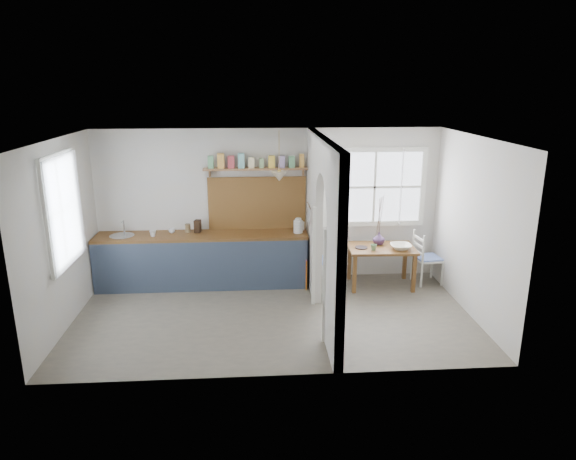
{
  "coord_description": "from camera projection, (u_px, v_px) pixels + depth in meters",
  "views": [
    {
      "loc": [
        -0.27,
        -6.92,
        3.31
      ],
      "look_at": [
        0.25,
        0.56,
        1.16
      ],
      "focal_mm": 32.0,
      "sensor_mm": 36.0,
      "label": 1
    }
  ],
  "objects": [
    {
      "name": "chair_right",
      "position": [
        428.0,
        257.0,
        8.71
      ],
      "size": [
        0.47,
        0.47,
        0.91
      ],
      "primitive_type": null,
      "rotation": [
        0.0,
        0.0,
        1.71
      ],
      "color": "silver",
      "rests_on": "floor"
    },
    {
      "name": "floor",
      "position": [
        274.0,
        316.0,
        7.56
      ],
      "size": [
        5.8,
        3.2,
        0.01
      ],
      "primitive_type": "cube",
      "color": "#6F6753",
      "rests_on": "ground"
    },
    {
      "name": "towel_magenta",
      "position": [
        306.0,
        274.0,
        8.47
      ],
      "size": [
        0.02,
        0.03,
        0.48
      ],
      "primitive_type": "cube",
      "color": "#BE3A81",
      "rests_on": "counter"
    },
    {
      "name": "mug_a",
      "position": [
        153.0,
        234.0,
        8.35
      ],
      "size": [
        0.11,
        0.11,
        0.1
      ],
      "primitive_type": "imported",
      "rotation": [
        0.0,
        0.0,
        0.06
      ],
      "color": "silver",
      "rests_on": "counter"
    },
    {
      "name": "partition",
      "position": [
        322.0,
        219.0,
        7.26
      ],
      "size": [
        0.12,
        3.2,
        2.6
      ],
      "color": "beige",
      "rests_on": "floor"
    },
    {
      "name": "vase",
      "position": [
        379.0,
        239.0,
        8.63
      ],
      "size": [
        0.27,
        0.27,
        0.21
      ],
      "primitive_type": "imported",
      "rotation": [
        0.0,
        0.0,
        -0.43
      ],
      "color": "#41284D",
      "rests_on": "dining_table"
    },
    {
      "name": "backsplash",
      "position": [
        257.0,
        203.0,
        8.69
      ],
      "size": [
        1.65,
        0.03,
        0.9
      ],
      "primitive_type": "cube",
      "color": "brown",
      "rests_on": "walls"
    },
    {
      "name": "towel_orange",
      "position": [
        306.0,
        276.0,
        8.44
      ],
      "size": [
        0.02,
        0.03,
        0.51
      ],
      "primitive_type": "cube",
      "color": "#BD651B",
      "rests_on": "counter"
    },
    {
      "name": "counter",
      "position": [
        203.0,
        259.0,
        8.63
      ],
      "size": [
        3.5,
        0.6,
        0.9
      ],
      "color": "brown",
      "rests_on": "floor"
    },
    {
      "name": "jar",
      "position": [
        188.0,
        228.0,
        8.58
      ],
      "size": [
        0.1,
        0.1,
        0.14
      ],
      "primitive_type": "cylinder",
      "rotation": [
        0.0,
        0.0,
        0.19
      ],
      "color": "brown",
      "rests_on": "counter"
    },
    {
      "name": "pendant_lamp",
      "position": [
        279.0,
        176.0,
        8.16
      ],
      "size": [
        0.26,
        0.26,
        0.16
      ],
      "primitive_type": "cone",
      "color": "beige",
      "rests_on": "ceiling"
    },
    {
      "name": "walls",
      "position": [
        273.0,
        232.0,
        7.2
      ],
      "size": [
        5.81,
        3.21,
        2.6
      ],
      "color": "beige",
      "rests_on": "floor"
    },
    {
      "name": "utensil_rail",
      "position": [
        309.0,
        206.0,
        8.07
      ],
      "size": [
        0.02,
        0.5,
        0.02
      ],
      "primitive_type": "cylinder",
      "rotation": [
        1.57,
        0.0,
        0.0
      ],
      "color": "silver",
      "rests_on": "partition"
    },
    {
      "name": "table_cup",
      "position": [
        374.0,
        247.0,
        8.35
      ],
      "size": [
        0.11,
        0.11,
        0.1
      ],
      "primitive_type": "imported",
      "rotation": [
        0.0,
        0.0,
        -0.04
      ],
      "color": "#5F885A",
      "rests_on": "dining_table"
    },
    {
      "name": "bowl",
      "position": [
        401.0,
        247.0,
        8.41
      ],
      "size": [
        0.35,
        0.35,
        0.08
      ],
      "primitive_type": "imported",
      "rotation": [
        0.0,
        0.0,
        -0.03
      ],
      "color": "white",
      "rests_on": "dining_table"
    },
    {
      "name": "ceiling",
      "position": [
        272.0,
        138.0,
        6.85
      ],
      "size": [
        5.8,
        3.2,
        0.01
      ],
      "primitive_type": "cube",
      "color": "beige",
      "rests_on": "walls"
    },
    {
      "name": "plate",
      "position": [
        361.0,
        247.0,
        8.48
      ],
      "size": [
        0.22,
        0.22,
        0.02
      ],
      "primitive_type": "cylinder",
      "rotation": [
        0.0,
        0.0,
        0.09
      ],
      "color": "black",
      "rests_on": "dining_table"
    },
    {
      "name": "nook_window",
      "position": [
        375.0,
        187.0,
        8.74
      ],
      "size": [
        1.76,
        0.1,
        1.3
      ],
      "primitive_type": null,
      "color": "white",
      "rests_on": "walls"
    },
    {
      "name": "mug_b",
      "position": [
        172.0,
        231.0,
        8.54
      ],
      "size": [
        0.12,
        0.12,
        0.08
      ],
      "primitive_type": "imported",
      "rotation": [
        0.0,
        0.0,
        -0.12
      ],
      "color": "silver",
      "rests_on": "counter"
    },
    {
      "name": "kettle",
      "position": [
        298.0,
        225.0,
        8.54
      ],
      "size": [
        0.22,
        0.19,
        0.25
      ],
      "primitive_type": null,
      "rotation": [
        0.0,
        0.0,
        -0.11
      ],
      "color": "silver",
      "rests_on": "counter"
    },
    {
      "name": "knife_block",
      "position": [
        198.0,
        226.0,
        8.58
      ],
      "size": [
        0.12,
        0.15,
        0.21
      ],
      "primitive_type": "cube",
      "rotation": [
        0.0,
        0.0,
        -0.19
      ],
      "color": "black",
      "rests_on": "counter"
    },
    {
      "name": "chair_left",
      "position": [
        330.0,
        260.0,
        8.5
      ],
      "size": [
        0.55,
        0.55,
        0.98
      ],
      "primitive_type": null,
      "rotation": [
        0.0,
        0.0,
        -1.31
      ],
      "color": "silver",
      "rests_on": "floor"
    },
    {
      "name": "dining_table",
      "position": [
        381.0,
        266.0,
        8.62
      ],
      "size": [
        1.12,
        0.77,
        0.68
      ],
      "primitive_type": null,
      "rotation": [
        0.0,
        0.0,
        -0.04
      ],
      "color": "brown",
      "rests_on": "floor"
    },
    {
      "name": "shelf",
      "position": [
        257.0,
        165.0,
        8.42
      ],
      "size": [
        1.75,
        0.2,
        0.21
      ],
      "color": "olive",
      "rests_on": "walls"
    },
    {
      "name": "sink",
      "position": [
        122.0,
        236.0,
        8.4
      ],
      "size": [
        0.4,
        0.4,
        0.02
      ],
      "primitive_type": "cylinder",
      "color": "silver",
      "rests_on": "counter"
    },
    {
      "name": "kitchen_window",
      "position": [
        60.0,
        211.0,
        6.92
      ],
      "size": [
        0.1,
        1.16,
        1.5
      ],
      "primitive_type": null,
      "color": "white",
      "rests_on": "walls"
    }
  ]
}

